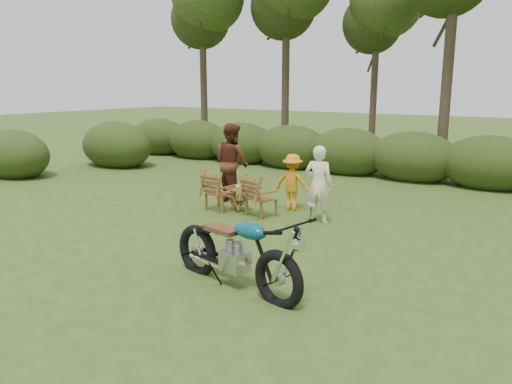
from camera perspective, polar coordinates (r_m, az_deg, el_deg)
The scene contains 10 objects.
ground at distance 7.12m, azimuth -4.26°, elevation -9.98°, with size 80.00×80.00×0.00m, color #2F4818.
tree_line at distance 15.37m, azimuth 21.05°, elevation 15.65°, with size 22.52×11.62×8.14m.
motorcycle at distance 6.90m, azimuth -2.42°, elevation -10.69°, with size 2.22×0.85×1.27m, color #0B7A95, non-canonical shape.
lawn_chair_right at distance 10.39m, azimuth 0.60°, elevation -2.74°, with size 0.60×0.60×0.87m, color #5C3217, non-canonical shape.
lawn_chair_left at distance 10.91m, azimuth -4.06°, elevation -2.04°, with size 0.60×0.60×0.88m, color brown, non-canonical shape.
side_table at distance 10.72m, azimuth -1.90°, elevation -0.93°, with size 0.48×0.40×0.49m, color brown, non-canonical shape.
cup at distance 10.63m, azimuth -2.08°, elevation 0.58°, with size 0.12×0.12×0.09m, color beige.
adult_a at distance 10.00m, azimuth 7.05°, elevation -3.44°, with size 0.56×0.37×1.53m, color #F8F0CC.
adult_b at distance 11.70m, azimuth -2.72°, elevation -1.05°, with size 0.89×0.69×1.83m, color #532617.
child at distance 10.90m, azimuth 4.15°, elevation -2.06°, with size 0.79×0.46×1.23m, color orange.
Camera 1 is at (4.09, -5.17, 2.69)m, focal length 35.00 mm.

